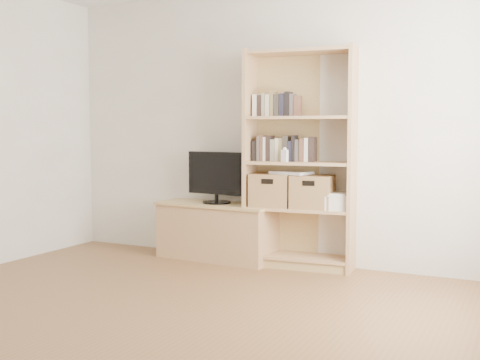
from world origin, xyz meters
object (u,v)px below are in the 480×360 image
Objects in this scene: television at (216,178)px; basket_right at (312,192)px; bookshelf at (300,159)px; basket_left at (272,190)px; laptop at (291,173)px; tv_stand at (217,232)px; baby_monitor at (285,156)px.

television is 1.76× the size of basket_right.
bookshelf is 0.39m from basket_left.
tv_stand is at bearing -165.21° from laptop.
tv_stand is 0.73m from basket_left.
basket_right is (0.96, 0.04, 0.44)m from tv_stand.
television is at bearing 176.71° from basket_right.
laptop reaches higher than basket_right.
bookshelf is 0.16m from baby_monitor.
bookshelf is 5.41× the size of basket_left.
basket_left is at bearing 161.37° from baby_monitor.
bookshelf is 0.32m from basket_right.
basket_left is (0.58, 0.01, 0.44)m from tv_stand.
bookshelf is at bearing 9.11° from television.
tv_stand is 0.54m from television.
basket_right is at bearing 5.91° from tv_stand.
baby_monitor is at bearing -3.00° from tv_stand.
basket_right is at bearing -2.75° from basket_left.
bookshelf is 0.15m from laptop.
basket_left is at bearing 7.37° from television.
baby_monitor is 0.29× the size of basket_left.
baby_monitor is (-0.10, -0.12, 0.03)m from bookshelf.
television is 1.73× the size of basket_left.
laptop is (-0.07, -0.01, -0.13)m from bookshelf.
basket_right is (0.96, 0.04, -0.10)m from television.
basket_right is (0.22, 0.13, -0.33)m from baby_monitor.
basket_right reaches higher than tv_stand.
television is 0.78m from baby_monitor.
basket_left is at bearing 179.31° from basket_right.
bookshelf reaches higher than television.
tv_stand is 1.07m from baby_monitor.
laptop is (0.19, 0.02, 0.16)m from basket_left.
laptop is (0.03, 0.11, -0.16)m from baby_monitor.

